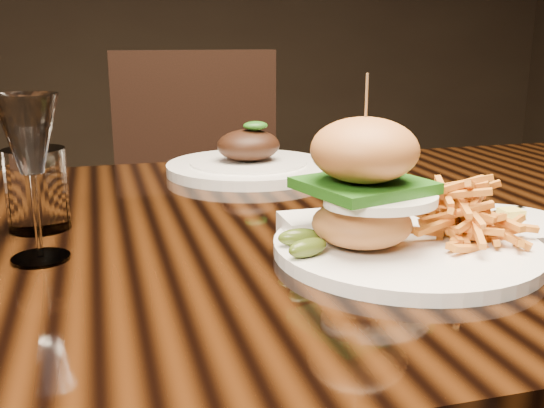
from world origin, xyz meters
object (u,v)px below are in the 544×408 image
object	(u,v)px
dining_table	(295,273)
far_dish	(249,163)
chair_far	(203,205)
burger_plate	(404,209)
wine_glass	(29,140)

from	to	relation	value
dining_table	far_dish	size ratio (longest dim) A/B	5.44
dining_table	chair_far	size ratio (longest dim) A/B	1.68
burger_plate	far_dish	distance (m)	0.48
far_dish	chair_far	distance (m)	0.62
burger_plate	chair_far	xyz separation A→B (m)	(-0.06, 1.05, -0.26)
burger_plate	chair_far	size ratio (longest dim) A/B	0.32
dining_table	burger_plate	xyz separation A→B (m)	(0.07, -0.16, 0.13)
chair_far	far_dish	bearing A→B (deg)	-89.58
wine_glass	far_dish	world-z (taller)	wine_glass
dining_table	chair_far	xyz separation A→B (m)	(0.02, 0.89, -0.13)
burger_plate	wine_glass	distance (m)	0.41
burger_plate	chair_far	world-z (taller)	burger_plate
wine_glass	dining_table	bearing A→B (deg)	12.94
burger_plate	chair_far	bearing A→B (deg)	88.71
dining_table	wine_glass	distance (m)	0.39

